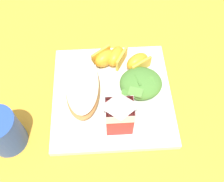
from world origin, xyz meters
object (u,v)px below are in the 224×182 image
cheesy_pizza_bread (83,87)px  orange_wedge_rear (105,58)px  white_plate (112,95)px  drinking_blue_cup (3,132)px  orange_wedge_front (138,62)px  milk_carton (120,113)px  orange_wedge_middle (117,57)px  green_salad_pile (141,83)px

cheesy_pizza_bread → orange_wedge_rear: 0.10m
white_plate → drinking_blue_cup: (0.23, 0.10, 0.04)m
orange_wedge_front → orange_wedge_rear: 0.08m
cheesy_pizza_bread → milk_carton: milk_carton is taller
white_plate → orange_wedge_middle: 0.10m
white_plate → milk_carton: bearing=97.1°
drinking_blue_cup → orange_wedge_middle: bearing=-141.9°
milk_carton → drinking_blue_cup: bearing=3.6°
orange_wedge_middle → drinking_blue_cup: 0.31m
orange_wedge_front → white_plate: bearing=47.3°
orange_wedge_middle → cheesy_pizza_bread: bearing=44.7°
orange_wedge_front → orange_wedge_middle: size_ratio=1.00×
cheesy_pizza_bread → orange_wedge_rear: (-0.05, -0.08, 0.00)m
cheesy_pizza_bread → green_salad_pile: green_salad_pile is taller
white_plate → orange_wedge_middle: size_ratio=4.00×
milk_carton → green_salad_pile: bearing=-121.1°
milk_carton → drinking_blue_cup: 0.24m
orange_wedge_front → drinking_blue_cup: 0.34m
orange_wedge_front → green_salad_pile: bearing=90.0°
milk_carton → white_plate: bearing=-82.9°
orange_wedge_front → orange_wedge_middle: 0.06m
orange_wedge_front → orange_wedge_rear: size_ratio=1.01×
milk_carton → orange_wedge_rear: bearing=-82.3°
milk_carton → orange_wedge_middle: (-0.01, -0.18, -0.04)m
cheesy_pizza_bread → orange_wedge_middle: bearing=-135.3°
white_plate → orange_wedge_front: bearing=-132.7°
orange_wedge_middle → orange_wedge_rear: bearing=4.8°
white_plate → orange_wedge_front: orange_wedge_front is taller
milk_carton → orange_wedge_middle: size_ratio=1.57×
white_plate → green_salad_pile: 0.07m
green_salad_pile → orange_wedge_rear: green_salad_pile is taller
orange_wedge_rear → green_salad_pile: bearing=135.4°
milk_carton → orange_wedge_front: size_ratio=1.57×
orange_wedge_middle → orange_wedge_rear: 0.03m
milk_carton → orange_wedge_front: 0.17m
white_plate → cheesy_pizza_bread: 0.07m
white_plate → drinking_blue_cup: size_ratio=2.83×
white_plate → milk_carton: 0.11m
green_salad_pile → milk_carton: (0.06, 0.10, 0.04)m
white_plate → cheesy_pizza_bread: size_ratio=1.64×
orange_wedge_middle → orange_wedge_rear: size_ratio=1.01×
cheesy_pizza_bread → green_salad_pile: bearing=-179.7°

